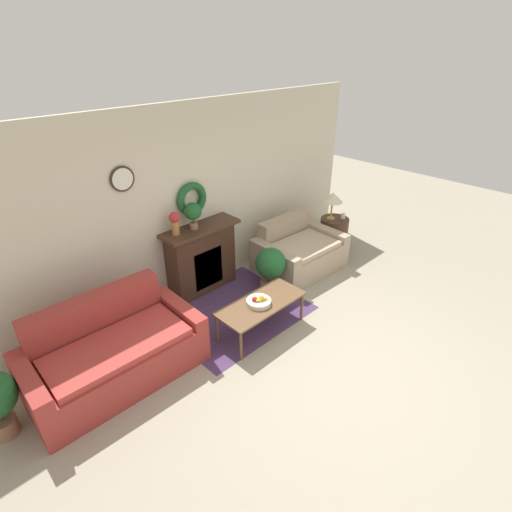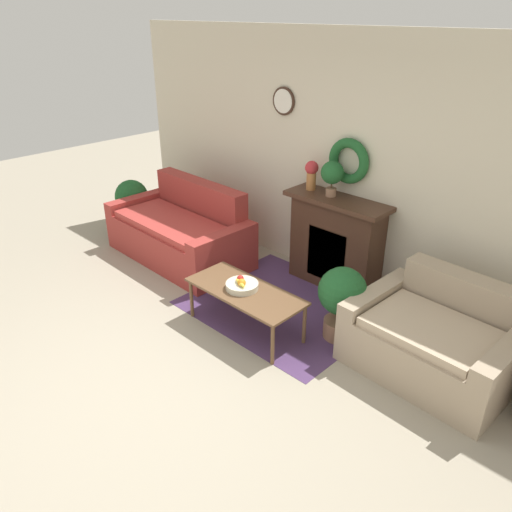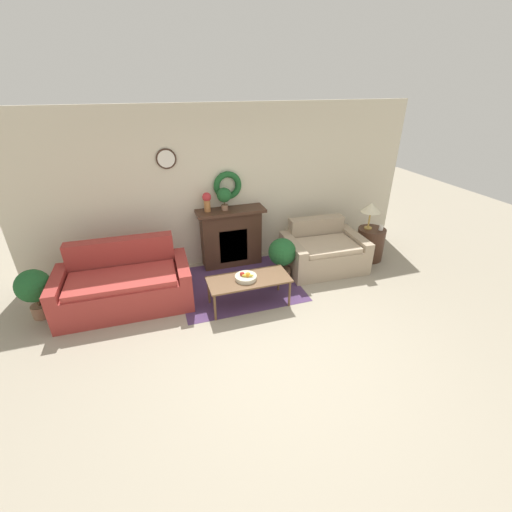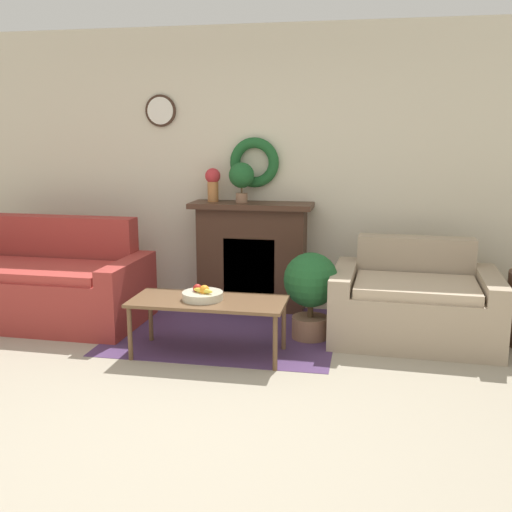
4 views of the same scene
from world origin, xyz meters
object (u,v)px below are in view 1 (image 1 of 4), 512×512
Objects in this scene: coffee_table at (261,305)px; side_table_by_loveseat at (333,234)px; couch_left at (114,353)px; vase_on_mantel_left at (175,222)px; table_lamp at (333,198)px; fireplace at (202,258)px; loveseat_right at (298,252)px; fruit_bowl at (259,301)px; potted_plant_floor_by_loveseat at (271,267)px; mug at (343,216)px; potted_plant_on_mantel at (193,212)px.

side_table_by_loveseat is at bearing 15.68° from coffee_table.
vase_on_mantel_left is (1.42, 0.75, 0.91)m from couch_left.
coffee_table is 2.46× the size of table_lamp.
fireplace is at bearing 23.55° from couch_left.
fruit_bowl is at bearing -153.72° from loveseat_right.
vase_on_mantel_left is at bearing 101.02° from fruit_bowl.
vase_on_mantel_left is (-2.80, 0.56, 0.25)m from table_lamp.
mug is at bearing 2.87° from potted_plant_floor_by_loveseat.
coffee_table is 1.58m from potted_plant_on_mantel.
vase_on_mantel_left is at bearing 167.95° from side_table_by_loveseat.
vase_on_mantel_left reaches higher than couch_left.
coffee_table is 13.17× the size of mug.
loveseat_right is (3.31, 0.13, -0.03)m from couch_left.
table_lamp reaches higher than loveseat_right.
table_lamp is (-0.06, 0.05, 0.69)m from side_table_by_loveseat.
loveseat_right is 1.15m from table_lamp.
couch_left is 4.96× the size of potted_plant_on_mantel.
vase_on_mantel_left reaches higher than coffee_table.
fruit_bowl is 0.95m from potted_plant_floor_by_loveseat.
table_lamp reaches higher than mug.
mug is at bearing -13.20° from vase_on_mantel_left.
vase_on_mantel_left reaches higher than table_lamp.
potted_plant_floor_by_loveseat reaches higher than fruit_bowl.
couch_left is at bearing -177.50° from table_lamp.
vase_on_mantel_left is at bearing 142.52° from potted_plant_floor_by_loveseat.
table_lamp is 5.34× the size of mug.
potted_plant_on_mantel is at bearing 134.06° from potted_plant_floor_by_loveseat.
fruit_bowl is at bearing -163.14° from table_lamp.
potted_plant_floor_by_loveseat is at bearing 34.63° from fruit_bowl.
coffee_table is at bearing -164.32° from side_table_by_loveseat.
vase_on_mantel_left reaches higher than side_table_by_loveseat.
coffee_table is (1.72, -0.58, 0.08)m from couch_left.
side_table_by_loveseat is (2.56, 0.72, -0.10)m from coffee_table.
potted_plant_floor_by_loveseat is at bearing 36.08° from coffee_table.
couch_left is 1.79m from fruit_bowl.
potted_plant_floor_by_loveseat is (-1.77, -0.23, -0.55)m from table_lamp.
fireplace is 2.42× the size of table_lamp.
coffee_table is at bearing -17.51° from couch_left.
loveseat_right reaches higher than fruit_bowl.
mug is (4.40, 0.05, 0.32)m from couch_left.
potted_plant_on_mantel is (-0.10, -0.01, 0.76)m from fireplace.
mug is at bearing 13.30° from coffee_table.
table_lamp is 1.27× the size of potted_plant_on_mantel.
loveseat_right is 4.31× the size of vase_on_mantel_left.
coffee_table is 2.00× the size of side_table_by_loveseat.
table_lamp reaches higher than side_table_by_loveseat.
side_table_by_loveseat is (2.48, -0.61, -0.23)m from fireplace.
loveseat_right is at bearing 3.47° from couch_left.
coffee_table is 3.79× the size of fruit_bowl.
coffee_table is (-0.08, -1.33, -0.13)m from fireplace.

